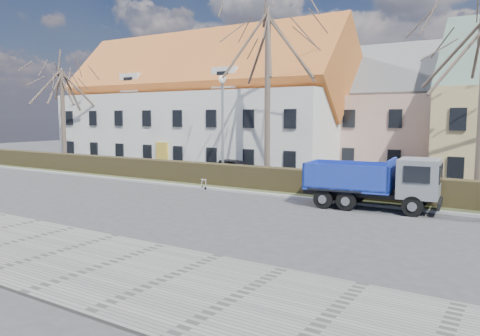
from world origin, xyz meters
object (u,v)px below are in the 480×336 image
Objects in this scene: cart_frame at (201,183)px; parked_car_a at (234,168)px; dump_truck at (367,182)px; streetlight at (223,129)px.

parked_car_a is (-1.05, 5.11, 0.36)m from cart_frame.
streetlight reaches higher than dump_truck.
dump_truck is 1.54× the size of parked_car_a.
streetlight is at bearing 94.54° from cart_frame.
dump_truck is 12.43m from parked_car_a.
cart_frame is 5.23m from parked_car_a.
dump_truck is 10.06m from cart_frame.
streetlight is 4.00m from cart_frame.
dump_truck reaches higher than cart_frame.
cart_frame is 0.18× the size of parked_car_a.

